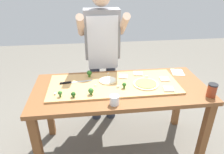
{
  "coord_description": "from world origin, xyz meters",
  "views": [
    {
      "loc": [
        -0.29,
        -1.73,
        1.79
      ],
      "look_at": [
        -0.07,
        0.08,
        0.86
      ],
      "focal_mm": 32.79,
      "sensor_mm": 36.0,
      "label": 1
    }
  ],
  "objects_px": {
    "broccoli_floret_back_right": "(73,94)",
    "pizza_whole_white_garlic": "(108,80)",
    "pizza_slice_far_left": "(138,74)",
    "pizza_slice_near_left": "(164,79)",
    "pizza_slice_center": "(123,76)",
    "cheese_crumble_c": "(147,77)",
    "cheese_crumble_b": "(95,85)",
    "flour_cup": "(114,101)",
    "recipe_note": "(177,72)",
    "broccoli_floret_front_left": "(60,93)",
    "cheese_crumble_e": "(118,87)",
    "prep_table": "(120,96)",
    "chefs_knife": "(72,82)",
    "pizza_slice_far_right": "(169,89)",
    "broccoli_floret_center_right": "(91,91)",
    "cook_center": "(102,49)",
    "cheese_crumble_a": "(108,74)",
    "sauce_jar": "(212,90)",
    "broccoli_floret_back_left": "(89,73)",
    "cheese_crumble_d": "(55,94)",
    "pizza_whole_pesto_green": "(146,84)",
    "broccoli_floret_center_left": "(124,85)"
  },
  "relations": [
    {
      "from": "broccoli_floret_back_right",
      "to": "pizza_whole_white_garlic",
      "type": "bearing_deg",
      "value": 38.52
    },
    {
      "from": "pizza_slice_far_left",
      "to": "pizza_slice_near_left",
      "type": "xyz_separation_m",
      "value": [
        0.24,
        -0.16,
        0.0
      ]
    },
    {
      "from": "pizza_slice_center",
      "to": "cheese_crumble_c",
      "type": "xyz_separation_m",
      "value": [
        0.24,
        -0.04,
        0.0
      ]
    },
    {
      "from": "pizza_whole_white_garlic",
      "to": "cheese_crumble_b",
      "type": "relative_size",
      "value": 15.17
    },
    {
      "from": "flour_cup",
      "to": "recipe_note",
      "type": "height_order",
      "value": "flour_cup"
    },
    {
      "from": "pizza_slice_far_left",
      "to": "broccoli_floret_front_left",
      "type": "xyz_separation_m",
      "value": [
        -0.79,
        -0.36,
        0.03
      ]
    },
    {
      "from": "cheese_crumble_e",
      "to": "cheese_crumble_c",
      "type": "bearing_deg",
      "value": 27.94
    },
    {
      "from": "prep_table",
      "to": "broccoli_floret_back_right",
      "type": "height_order",
      "value": "broccoli_floret_back_right"
    },
    {
      "from": "chefs_knife",
      "to": "pizza_whole_white_garlic",
      "type": "distance_m",
      "value": 0.37
    },
    {
      "from": "chefs_knife",
      "to": "cheese_crumble_e",
      "type": "relative_size",
      "value": 16.82
    },
    {
      "from": "pizza_slice_far_right",
      "to": "flour_cup",
      "type": "distance_m",
      "value": 0.56
    },
    {
      "from": "broccoli_floret_center_right",
      "to": "cheese_crumble_e",
      "type": "xyz_separation_m",
      "value": [
        0.26,
        0.1,
        -0.03
      ]
    },
    {
      "from": "pizza_slice_center",
      "to": "cheese_crumble_c",
      "type": "bearing_deg",
      "value": -9.65
    },
    {
      "from": "prep_table",
      "to": "cook_center",
      "type": "bearing_deg",
      "value": 103.12
    },
    {
      "from": "cheese_crumble_a",
      "to": "recipe_note",
      "type": "bearing_deg",
      "value": -0.75
    },
    {
      "from": "pizza_slice_near_left",
      "to": "sauce_jar",
      "type": "bearing_deg",
      "value": -46.63
    },
    {
      "from": "cheese_crumble_a",
      "to": "pizza_whole_white_garlic",
      "type": "bearing_deg",
      "value": -96.56
    },
    {
      "from": "prep_table",
      "to": "cheese_crumble_e",
      "type": "bearing_deg",
      "value": -126.7
    },
    {
      "from": "pizza_whole_white_garlic",
      "to": "broccoli_floret_center_right",
      "type": "relative_size",
      "value": 2.82
    },
    {
      "from": "broccoli_floret_front_left",
      "to": "sauce_jar",
      "type": "relative_size",
      "value": 0.46
    },
    {
      "from": "broccoli_floret_front_left",
      "to": "prep_table",
      "type": "bearing_deg",
      "value": 13.95
    },
    {
      "from": "pizza_slice_center",
      "to": "sauce_jar",
      "type": "xyz_separation_m",
      "value": [
        0.73,
        -0.44,
        0.04
      ]
    },
    {
      "from": "cheese_crumble_b",
      "to": "cook_center",
      "type": "bearing_deg",
      "value": 78.19
    },
    {
      "from": "cheese_crumble_a",
      "to": "cook_center",
      "type": "bearing_deg",
      "value": 96.76
    },
    {
      "from": "broccoli_floret_back_left",
      "to": "cheese_crumble_d",
      "type": "relative_size",
      "value": 4.17
    },
    {
      "from": "cheese_crumble_c",
      "to": "recipe_note",
      "type": "height_order",
      "value": "cheese_crumble_c"
    },
    {
      "from": "pizza_slice_far_right",
      "to": "broccoli_floret_back_left",
      "type": "height_order",
      "value": "broccoli_floret_back_left"
    },
    {
      "from": "broccoli_floret_front_left",
      "to": "cook_center",
      "type": "xyz_separation_m",
      "value": [
        0.43,
        0.7,
        0.15
      ]
    },
    {
      "from": "pizza_slice_near_left",
      "to": "sauce_jar",
      "type": "relative_size",
      "value": 0.73
    },
    {
      "from": "sauce_jar",
      "to": "pizza_whole_pesto_green",
      "type": "bearing_deg",
      "value": 154.58
    },
    {
      "from": "pizza_slice_far_left",
      "to": "pizza_slice_center",
      "type": "bearing_deg",
      "value": -164.03
    },
    {
      "from": "broccoli_floret_back_right",
      "to": "pizza_slice_far_right",
      "type": "bearing_deg",
      "value": 1.7
    },
    {
      "from": "pizza_slice_center",
      "to": "sauce_jar",
      "type": "bearing_deg",
      "value": -31.31
    },
    {
      "from": "chefs_knife",
      "to": "recipe_note",
      "type": "distance_m",
      "value": 1.18
    },
    {
      "from": "broccoli_floret_back_right",
      "to": "cook_center",
      "type": "relative_size",
      "value": 0.03
    },
    {
      "from": "broccoli_floret_front_left",
      "to": "pizza_slice_far_right",
      "type": "bearing_deg",
      "value": 0.18
    },
    {
      "from": "pizza_whole_pesto_green",
      "to": "broccoli_floret_center_left",
      "type": "distance_m",
      "value": 0.23
    },
    {
      "from": "pizza_whole_pesto_green",
      "to": "broccoli_floret_center_right",
      "type": "distance_m",
      "value": 0.56
    },
    {
      "from": "pizza_whole_white_garlic",
      "to": "cook_center",
      "type": "bearing_deg",
      "value": 92.13
    },
    {
      "from": "pizza_slice_far_left",
      "to": "pizza_slice_center",
      "type": "xyz_separation_m",
      "value": [
        -0.17,
        -0.05,
        0.0
      ]
    },
    {
      "from": "pizza_slice_near_left",
      "to": "cheese_crumble_c",
      "type": "bearing_deg",
      "value": 158.45
    },
    {
      "from": "broccoli_floret_center_right",
      "to": "broccoli_floret_back_left",
      "type": "xyz_separation_m",
      "value": [
        -0.01,
        0.36,
        0.01
      ]
    },
    {
      "from": "pizza_slice_far_right",
      "to": "broccoli_floret_back_right",
      "type": "bearing_deg",
      "value": -178.3
    },
    {
      "from": "broccoli_floret_front_left",
      "to": "cheese_crumble_e",
      "type": "relative_size",
      "value": 3.0
    },
    {
      "from": "broccoli_floret_center_left",
      "to": "cheese_crumble_a",
      "type": "height_order",
      "value": "broccoli_floret_center_left"
    },
    {
      "from": "cheese_crumble_e",
      "to": "cook_center",
      "type": "relative_size",
      "value": 0.01
    },
    {
      "from": "broccoli_floret_back_right",
      "to": "cheese_crumble_a",
      "type": "bearing_deg",
      "value": 50.39
    },
    {
      "from": "pizza_slice_near_left",
      "to": "broccoli_floret_front_left",
      "type": "bearing_deg",
      "value": -168.74
    },
    {
      "from": "chefs_knife",
      "to": "pizza_slice_near_left",
      "type": "height_order",
      "value": "chefs_knife"
    },
    {
      "from": "pizza_whole_white_garlic",
      "to": "pizza_slice_far_right",
      "type": "relative_size",
      "value": 1.96
    }
  ]
}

